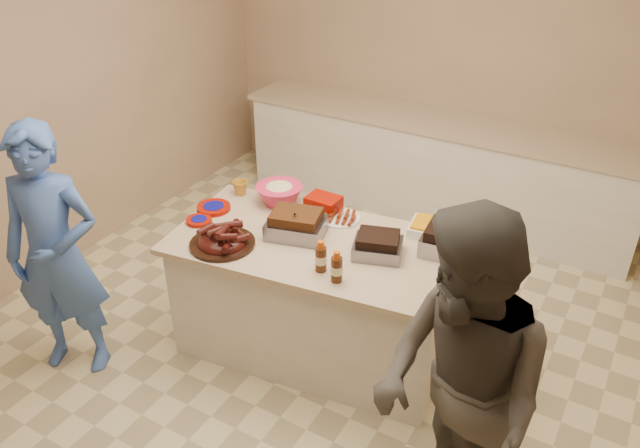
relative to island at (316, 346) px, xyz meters
The scene contains 19 objects.
room 0.06m from the island, 136.30° to the right, with size 4.50×5.00×2.70m, color tan, non-canonical shape.
back_counter 2.20m from the island, 91.23° to the left, with size 3.60×0.64×0.90m, color silver, non-canonical shape.
island is the anchor object (origin of this frame).
rib_platter 1.01m from the island, 145.93° to the right, with size 0.40×0.40×0.16m, color #3F0F0B, non-canonical shape.
pulled_pork_tray 0.85m from the island, behind, with size 0.35×0.26×0.10m, color #47230F.
brisket_tray 0.92m from the island, ahead, with size 0.28×0.23×0.08m, color black.
roasting_pan 1.15m from the island, 22.50° to the left, with size 0.29×0.29×0.11m, color gray.
coleslaw_bowl 1.00m from the island, 146.88° to the left, with size 0.32×0.32×0.22m, color #CB254E, non-canonical shape.
sausage_plate 0.89m from the island, 91.36° to the left, with size 0.27×0.27×0.04m, color silver.
mac_cheese_dish 1.12m from the island, 36.99° to the left, with size 0.31×0.23×0.08m, color orange.
bbq_bottle_a 0.93m from the island, 43.66° to the right, with size 0.06×0.06×0.19m, color #3C1D0C.
bbq_bottle_b 0.89m from the island, 54.01° to the right, with size 0.07×0.07×0.19m, color #3C1D0C.
mustard_bottle 0.90m from the island, 153.91° to the left, with size 0.04×0.04×0.11m, color yellow.
sauce_bowl 0.90m from the island, 123.68° to the left, with size 0.14×0.04×0.14m, color silver.
plate_stack_large 1.15m from the island, behind, with size 0.22×0.22×0.03m, color #880B00.
plate_stack_small 1.15m from the island, 167.25° to the right, with size 0.16×0.16×0.02m, color #880B00.
plastic_cup 1.16m from the island, 160.60° to the left, with size 0.11×0.10×0.11m, color #AE7A22.
basket_stack 0.92m from the island, 113.13° to the left, with size 0.21×0.16×0.11m, color #880B00.
guest_blue 1.55m from the island, 145.02° to the right, with size 0.60×1.64×0.39m, color #3E64BD.
Camera 1 is at (1.69, -2.72, 2.86)m, focal length 35.00 mm.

